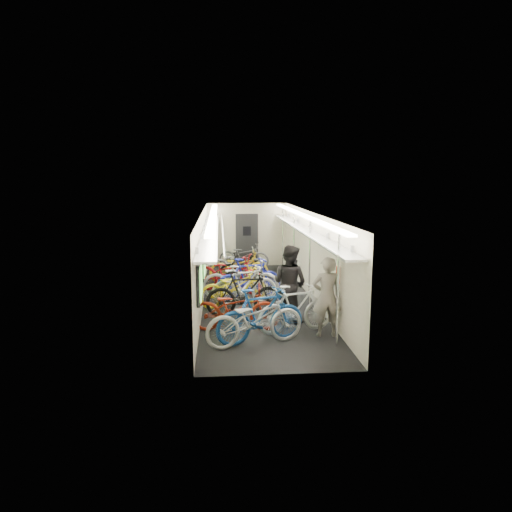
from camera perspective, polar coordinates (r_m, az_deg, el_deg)
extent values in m
plane|color=black|center=(12.76, 0.21, -5.37)|extent=(10.00, 10.00, 0.00)
plane|color=white|center=(12.36, 0.22, 5.45)|extent=(10.00, 10.00, 0.00)
plane|color=beige|center=(12.47, -6.67, -0.14)|extent=(0.00, 10.00, 10.00)
plane|color=beige|center=(12.71, 6.96, 0.04)|extent=(0.00, 10.00, 10.00)
plane|color=beige|center=(17.44, -1.16, 2.69)|extent=(3.00, 0.00, 3.00)
plane|color=beige|center=(7.65, 3.36, -6.30)|extent=(3.00, 0.00, 3.00)
cube|color=black|center=(9.32, -7.12, -3.14)|extent=(0.06, 1.10, 0.80)
cube|color=#76C154|center=(9.32, -6.87, -3.14)|extent=(0.02, 0.96, 0.66)
cube|color=black|center=(11.47, -6.65, -0.73)|extent=(0.06, 1.10, 0.80)
cube|color=#76C154|center=(11.47, -6.45, -0.73)|extent=(0.02, 0.96, 0.66)
cube|color=black|center=(13.64, -6.33, 0.92)|extent=(0.06, 1.10, 0.80)
cube|color=#76C154|center=(13.64, -6.17, 0.92)|extent=(0.02, 0.96, 0.66)
cube|color=black|center=(15.82, -6.10, 2.11)|extent=(0.06, 1.10, 0.80)
cube|color=#76C154|center=(15.82, -5.96, 2.11)|extent=(0.02, 0.96, 0.66)
cube|color=yellow|center=(10.38, -6.81, -1.54)|extent=(0.02, 0.22, 0.30)
cube|color=yellow|center=(12.55, -6.44, 0.39)|extent=(0.02, 0.22, 0.30)
cube|color=yellow|center=(14.72, -6.17, 1.75)|extent=(0.02, 0.22, 0.30)
cube|color=black|center=(17.40, -1.15, 2.01)|extent=(0.85, 0.08, 2.00)
cube|color=#999BA0|center=(12.36, -5.72, 3.16)|extent=(0.40, 9.70, 0.05)
cube|color=#999BA0|center=(12.57, 6.05, 3.27)|extent=(0.40, 9.70, 0.05)
cylinder|color=silver|center=(12.35, -4.19, 3.65)|extent=(0.04, 9.70, 0.04)
cylinder|color=silver|center=(12.51, 4.57, 3.72)|extent=(0.04, 9.70, 0.04)
cube|color=white|center=(12.32, -5.38, 5.11)|extent=(0.18, 9.60, 0.04)
cube|color=white|center=(12.52, 5.72, 5.18)|extent=(0.18, 9.60, 0.04)
cylinder|color=silver|center=(9.03, 10.21, -3.96)|extent=(0.05, 0.05, 2.38)
cylinder|color=silver|center=(11.70, 6.74, -0.78)|extent=(0.05, 0.05, 2.38)
cylinder|color=silver|center=(14.13, 4.76, 1.03)|extent=(0.05, 0.05, 2.38)
cylinder|color=silver|center=(16.57, 3.37, 2.31)|extent=(0.05, 0.05, 2.38)
imported|color=#B9BABE|center=(9.16, -0.16, -7.90)|extent=(2.17, 1.30, 1.08)
imported|color=navy|center=(9.28, 0.58, -7.43)|extent=(1.99, 1.12, 1.15)
imported|color=maroon|center=(10.04, -2.57, -6.51)|extent=(1.99, 0.80, 1.02)
imported|color=black|center=(11.03, -1.42, -4.73)|extent=(1.90, 0.61, 1.13)
imported|color=yellow|center=(12.00, -2.81, -3.85)|extent=(2.03, 1.39, 1.01)
imported|color=silver|center=(12.06, -1.46, -3.62)|extent=(1.85, 0.84, 1.07)
imported|color=#B3B2B7|center=(12.71, -1.89, -2.85)|extent=(2.12, 0.75, 1.11)
imported|color=#1B23A4|center=(12.61, -0.90, -2.83)|extent=(2.01, 1.14, 1.16)
imported|color=maroon|center=(13.39, -3.43, -2.16)|extent=(2.30, 1.56, 1.14)
imported|color=black|center=(14.76, -1.67, -1.35)|extent=(1.70, 0.97, 0.99)
imported|color=gold|center=(14.72, -2.15, -1.36)|extent=(1.95, 0.80, 1.00)
imported|color=silver|center=(9.95, 5.01, -6.56)|extent=(1.84, 0.98, 1.06)
imported|color=slate|center=(15.37, -2.29, -0.86)|extent=(1.94, 0.70, 1.02)
imported|color=#58595C|center=(16.94, -1.52, 0.09)|extent=(2.01, 1.17, 1.00)
imported|color=gray|center=(9.72, 8.83, -5.05)|extent=(0.63, 0.43, 1.71)
imported|color=black|center=(10.63, 4.23, -3.45)|extent=(1.11, 1.09, 1.80)
cube|color=#A92B10|center=(9.93, 10.81, -2.28)|extent=(0.28, 0.19, 0.38)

